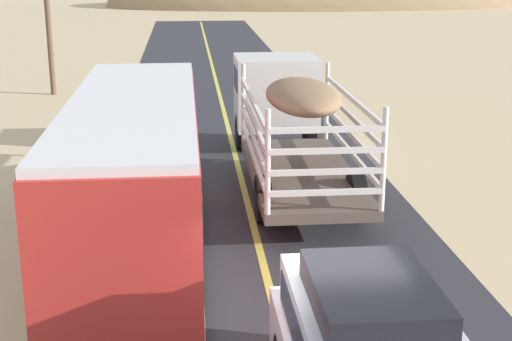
{
  "coord_description": "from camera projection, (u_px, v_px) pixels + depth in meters",
  "views": [
    {
      "loc": [
        -1.44,
        -9.25,
        6.0
      ],
      "look_at": [
        0.0,
        6.04,
        1.52
      ],
      "focal_mm": 52.52,
      "sensor_mm": 36.0,
      "label": 1
    }
  ],
  "objects": [
    {
      "name": "livestock_truck",
      "position": [
        285.0,
        106.0,
        21.28
      ],
      "size": [
        2.53,
        9.7,
        3.02
      ],
      "color": "silver",
      "rests_on": "road_surface"
    },
    {
      "name": "bus",
      "position": [
        135.0,
        171.0,
        15.17
      ],
      "size": [
        2.54,
        10.0,
        3.21
      ],
      "color": "red",
      "rests_on": "road_surface"
    },
    {
      "name": "power_pole_mid",
      "position": [
        47.0,
        4.0,
        31.81
      ],
      "size": [
        2.2,
        0.24,
        7.22
      ],
      "color": "brown",
      "rests_on": "ground"
    },
    {
      "name": "distant_hill",
      "position": [
        329.0,
        5.0,
        88.04
      ],
      "size": [
        51.86,
        19.36,
        11.58
      ],
      "primitive_type": "ellipsoid",
      "color": "#997C5A",
      "rests_on": "ground"
    }
  ]
}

